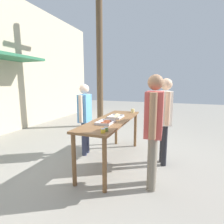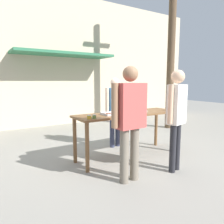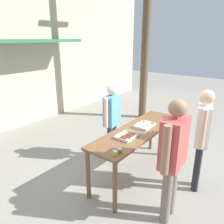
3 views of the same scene
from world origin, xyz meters
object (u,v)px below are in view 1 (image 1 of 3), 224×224
Objects in this scene: condiment_jar_ketchup at (106,129)px; person_customer_with_cup at (165,113)px; person_server_behind_table at (85,113)px; person_customer_holding_hotdog at (154,123)px; food_tray_sausages at (106,123)px; condiment_jar_mustard at (103,131)px; utility_pole at (100,50)px; food_tray_buns at (116,116)px; beer_cup at (133,111)px.

person_customer_with_cup is (1.14, -0.80, 0.11)m from condiment_jar_ketchup.
person_customer_holding_hotdog reaches higher than person_server_behind_table.
condiment_jar_mustard is at bearing -161.30° from food_tray_sausages.
person_server_behind_table is at bearing 39.24° from condiment_jar_mustard.
utility_pole is at bearing 9.43° from person_server_behind_table.
food_tray_sausages is 0.23× the size of person_server_behind_table.
person_customer_holding_hotdog is at bearing -133.68° from food_tray_buns.
condiment_jar_ketchup is 1.39m from person_customer_with_cup.
beer_cup reaches higher than condiment_jar_ketchup.
food_tray_sausages is at bearing -72.54° from person_customer_with_cup.
person_server_behind_table is at bearing 93.94° from food_tray_buns.
person_server_behind_table is at bearing 53.01° from food_tray_sausages.
person_customer_with_cup is at bearing -87.51° from food_tray_buns.
food_tray_sausages is 0.21× the size of person_customer_holding_hotdog.
beer_cup is 0.06× the size of person_server_behind_table.
person_customer_with_cup is at bearing -131.13° from beer_cup.
beer_cup is (1.36, -0.19, 0.03)m from food_tray_sausages.
condiment_jar_mustard is 1.00× the size of condiment_jar_ketchup.
person_customer_holding_hotdog reaches higher than person_customer_with_cup.
food_tray_sausages is 1.20m from person_customer_with_cup.
condiment_jar_mustard is (-0.59, -0.20, 0.02)m from food_tray_sausages.
condiment_jar_ketchup is at bearing -145.28° from person_server_behind_table.
person_customer_holding_hotdog is 1.02× the size of person_customer_with_cup.
beer_cup is at bearing -55.96° from person_server_behind_table.
person_customer_with_cup is (0.90, -0.11, 0.01)m from person_customer_holding_hotdog.
food_tray_buns is at bearing 166.10° from beer_cup.
person_customer_with_cup is at bearing -94.18° from person_server_behind_table.
utility_pole is (3.22, 1.53, 1.92)m from food_tray_sausages.
food_tray_sausages is at bearing -108.56° from person_customer_holding_hotdog.
condiment_jar_ketchup is at bearing -157.06° from food_tray_sausages.
person_customer_with_cup reaches higher than food_tray_buns.
food_tray_buns is 0.23× the size of person_server_behind_table.
person_server_behind_table is (1.04, 0.94, 0.03)m from condiment_jar_ketchup.
person_customer_holding_hotdog is (-0.80, -1.62, 0.08)m from person_server_behind_table.
person_customer_with_cup is at bearing -35.01° from condiment_jar_ketchup.
food_tray_buns is 0.22× the size of person_customer_with_cup.
person_server_behind_table reaches higher than condiment_jar_ketchup.
food_tray_sausages is 0.94m from person_customer_holding_hotdog.
beer_cup is 0.05× the size of person_customer_with_cup.
condiment_jar_ketchup is at bearing -179.37° from beer_cup.
condiment_jar_mustard is at bearing -48.40° from person_customer_with_cup.
condiment_jar_mustard is 1.47m from person_customer_with_cup.
condiment_jar_mustard is 0.04× the size of person_customer_holding_hotdog.
food_tray_sausages is at bearing 179.92° from food_tray_buns.
person_customer_holding_hotdog is at bearing -22.08° from person_customer_with_cup.
person_customer_with_cup is at bearing -57.34° from food_tray_sausages.
condiment_jar_ketchup is (0.09, -0.01, 0.00)m from condiment_jar_mustard.
food_tray_buns is at bearing -102.71° from person_customer_with_cup.
person_customer_holding_hotdog is (-0.85, -0.89, 0.12)m from food_tray_buns.
person_customer_holding_hotdog is at bearing -123.60° from person_server_behind_table.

